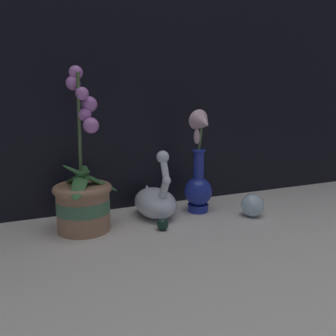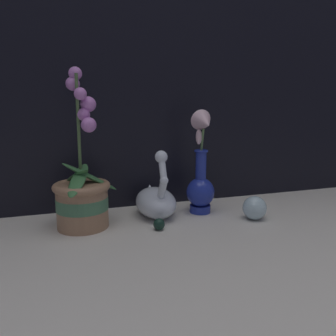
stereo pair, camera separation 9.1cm
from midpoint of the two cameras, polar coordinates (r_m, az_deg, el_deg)
The scene contains 7 objects.
ground_plane at distance 0.82m, azimuth -0.05°, elevation -11.90°, with size 2.80×2.80×0.00m, color beige.
window_backdrop at distance 1.08m, azimuth -7.08°, elevation 26.04°, with size 2.80×0.03×1.20m.
orchid_potted_plant at distance 0.87m, azimuth -17.48°, elevation -4.76°, with size 0.17×0.17×0.41m.
swan_figurine at distance 0.95m, azimuth -5.06°, elevation -5.67°, with size 0.11×0.19×0.20m.
blue_vase at distance 0.97m, azimuth 2.80°, elevation -1.25°, with size 0.08×0.10×0.31m.
glass_sphere at distance 0.97m, azimuth 11.89°, elevation -6.41°, with size 0.07×0.07×0.07m.
glass_bauble at distance 0.85m, azimuth -4.03°, elevation -9.83°, with size 0.03×0.03×0.03m.
Camera 1 is at (-0.34, -0.68, 0.32)m, focal length 35.00 mm.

